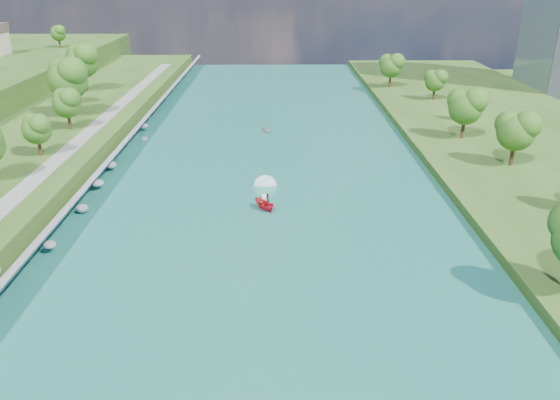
{
  "coord_description": "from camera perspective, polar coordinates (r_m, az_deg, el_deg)",
  "views": [
    {
      "loc": [
        1.96,
        -55.24,
        31.24
      ],
      "look_at": [
        2.47,
        12.39,
        2.5
      ],
      "focal_mm": 35.0,
      "sensor_mm": 36.0,
      "label": 1
    }
  ],
  "objects": [
    {
      "name": "river_water",
      "position": [
        81.48,
        -1.77,
        0.5
      ],
      "size": [
        55.0,
        240.0,
        0.1
      ],
      "primitive_type": "cube",
      "color": "#1B685E",
      "rests_on": "ground"
    },
    {
      "name": "riprap_bank",
      "position": [
        84.55,
        -19.6,
        1.24
      ],
      "size": [
        4.56,
        236.0,
        4.19
      ],
      "color": "slate",
      "rests_on": "ground"
    },
    {
      "name": "motorboat",
      "position": [
        77.99,
        -1.63,
        -0.01
      ],
      "size": [
        3.6,
        18.72,
        2.12
      ],
      "rotation": [
        0.0,
        0.0,
        3.81
      ],
      "color": "red",
      "rests_on": "river_water"
    },
    {
      "name": "trees_east",
      "position": [
        100.3,
        20.01,
        7.4
      ],
      "size": [
        16.0,
        136.82,
        11.43
      ],
      "color": "#2D5316",
      "rests_on": "berm_east"
    },
    {
      "name": "raft",
      "position": [
        114.03,
        -1.44,
        7.36
      ],
      "size": [
        3.51,
        3.95,
        1.51
      ],
      "rotation": [
        0.0,
        0.0,
        0.44
      ],
      "color": "#9C9FA5",
      "rests_on": "river_water"
    },
    {
      "name": "ground",
      "position": [
        63.5,
        -2.16,
        -6.47
      ],
      "size": [
        260.0,
        260.0,
        0.0
      ],
      "primitive_type": "plane",
      "color": "#2D5119",
      "rests_on": "ground"
    },
    {
      "name": "riverside_path",
      "position": [
        87.27,
        -23.69,
        2.52
      ],
      "size": [
        3.0,
        200.0,
        0.1
      ],
      "primitive_type": "cube",
      "color": "gray",
      "rests_on": "berm_west"
    }
  ]
}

